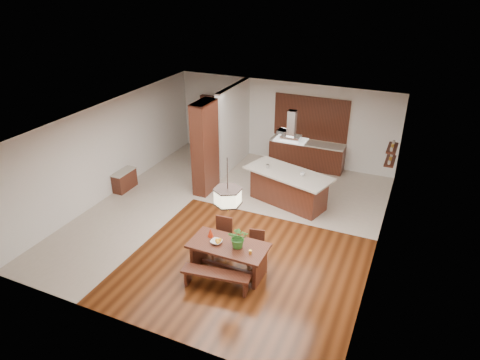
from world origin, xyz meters
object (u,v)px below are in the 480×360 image
at_px(dining_bench, 216,280).
at_px(pendant_lantern, 228,186).
at_px(hallway_console, 125,180).
at_px(range_hood, 292,126).
at_px(island_cup, 303,174).
at_px(foliage_plant, 239,237).
at_px(dining_chair_left, 221,237).
at_px(microwave, 286,135).
at_px(dining_table, 228,252).
at_px(kitchen_island, 288,188).
at_px(fruit_bowl, 216,242).
at_px(dining_chair_right, 256,248).

distance_m(dining_bench, pendant_lantern, 2.13).
distance_m(hallway_console, dining_bench, 5.68).
xyz_separation_m(range_hood, island_cup, (0.43, -0.09, -1.36)).
bearing_deg(pendant_lantern, foliage_plant, 3.26).
bearing_deg(island_cup, dining_chair_left, -110.73).
height_order(dining_bench, microwave, microwave).
relative_size(pendant_lantern, range_hood, 1.46).
bearing_deg(hallway_console, dining_table, -26.54).
xyz_separation_m(dining_bench, range_hood, (0.25, 4.27, 2.25)).
distance_m(hallway_console, kitchen_island, 5.19).
height_order(hallway_console, dining_chair_left, dining_chair_left).
bearing_deg(microwave, hallway_console, -135.28).
relative_size(island_cup, microwave, 0.22).
bearing_deg(microwave, fruit_bowl, -85.62).
xyz_separation_m(dining_chair_right, pendant_lantern, (-0.45, -0.55, 1.83)).
bearing_deg(dining_bench, foliage_plant, 69.59).
height_order(hallway_console, dining_table, dining_table).
bearing_deg(microwave, dining_bench, -83.74).
height_order(dining_chair_left, pendant_lantern, pendant_lantern).
xyz_separation_m(dining_table, dining_bench, (0.00, -0.65, -0.33)).
bearing_deg(dining_chair_right, dining_bench, -122.03).
bearing_deg(range_hood, microwave, 110.22).
bearing_deg(hallway_console, dining_chair_right, -19.38).
bearing_deg(dining_table, range_hood, 86.08).
xyz_separation_m(hallway_console, foliage_plant, (5.04, -2.38, 0.69)).
distance_m(dining_chair_left, foliage_plant, 1.02).
height_order(fruit_bowl, microwave, microwave).
bearing_deg(dining_chair_left, pendant_lantern, -54.84).
height_order(dining_bench, island_cup, island_cup).
height_order(pendant_lantern, range_hood, same).
relative_size(fruit_bowl, kitchen_island, 0.09).
xyz_separation_m(dining_chair_right, range_hood, (-0.20, 3.07, 2.05)).
distance_m(foliage_plant, fruit_bowl, 0.57).
distance_m(dining_table, pendant_lantern, 1.69).
height_order(dining_chair_right, kitchen_island, kitchen_island).
bearing_deg(foliage_plant, dining_chair_right, 69.38).
bearing_deg(dining_chair_right, microwave, 90.27).
bearing_deg(pendant_lantern, microwave, 96.87).
relative_size(foliage_plant, microwave, 0.86).
relative_size(dining_chair_left, microwave, 1.62).
bearing_deg(kitchen_island, microwave, 126.75).
bearing_deg(kitchen_island, fruit_bowl, -81.61).
relative_size(dining_table, fruit_bowl, 6.91).
xyz_separation_m(kitchen_island, range_hood, (-0.00, 0.00, 1.92)).
xyz_separation_m(dining_chair_right, microwave, (-1.22, 5.83, 0.70)).
bearing_deg(island_cup, fruit_bowl, -104.94).
relative_size(kitchen_island, microwave, 4.66).
xyz_separation_m(range_hood, microwave, (-1.02, 2.76, -1.35)).
xyz_separation_m(hallway_console, dining_bench, (4.80, -3.04, -0.10)).
bearing_deg(range_hood, pendant_lantern, -93.92).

